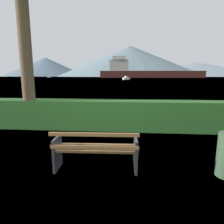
{
  "coord_description": "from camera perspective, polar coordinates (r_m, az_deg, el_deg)",
  "views": [
    {
      "loc": [
        0.66,
        -3.73,
        1.9
      ],
      "look_at": [
        0.0,
        3.66,
        0.52
      ],
      "focal_mm": 31.24,
      "sensor_mm": 36.0,
      "label": 1
    }
  ],
  "objects": [
    {
      "name": "water_surface",
      "position": [
        310.31,
        5.05,
        10.16
      ],
      "size": [
        620.0,
        620.0,
        0.0
      ],
      "primitive_type": "plane",
      "color": "slate",
      "rests_on": "ground_plane"
    },
    {
      "name": "hedge_row",
      "position": [
        6.99,
        -0.42,
        -0.86
      ],
      "size": [
        11.52,
        0.76,
        1.05
      ],
      "primitive_type": "cube",
      "color": "#285B23",
      "rests_on": "ground_plane"
    },
    {
      "name": "fishing_boat_near",
      "position": [
        228.42,
        -17.82,
        9.75
      ],
      "size": [
        7.22,
        8.38,
        1.95
      ],
      "color": "#335693",
      "rests_on": "water_surface"
    },
    {
      "name": "ground_plane",
      "position": [
        4.24,
        -4.57,
        -16.18
      ],
      "size": [
        1400.0,
        1400.0,
        0.0
      ],
      "primitive_type": "plane",
      "color": "#567A38"
    },
    {
      "name": "distant_hills",
      "position": [
        569.52,
        6.03,
        13.58
      ],
      "size": [
        777.93,
        449.51,
        80.69
      ],
      "color": "slate",
      "rests_on": "ground_plane"
    },
    {
      "name": "sailboat_mid",
      "position": [
        99.55,
        4.17,
        9.81
      ],
      "size": [
        3.73,
        4.02,
        1.8
      ],
      "color": "silver",
      "rests_on": "water_surface"
    },
    {
      "name": "cargo_ship_large",
      "position": [
        203.08,
        9.22,
        11.52
      ],
      "size": [
        103.4,
        19.82,
        20.84
      ],
      "color": "#471E19",
      "rests_on": "water_surface"
    },
    {
      "name": "park_bench",
      "position": [
        4.01,
        -4.77,
        -11.12
      ],
      "size": [
        1.71,
        0.64,
        0.87
      ],
      "color": "olive",
      "rests_on": "ground_plane"
    }
  ]
}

